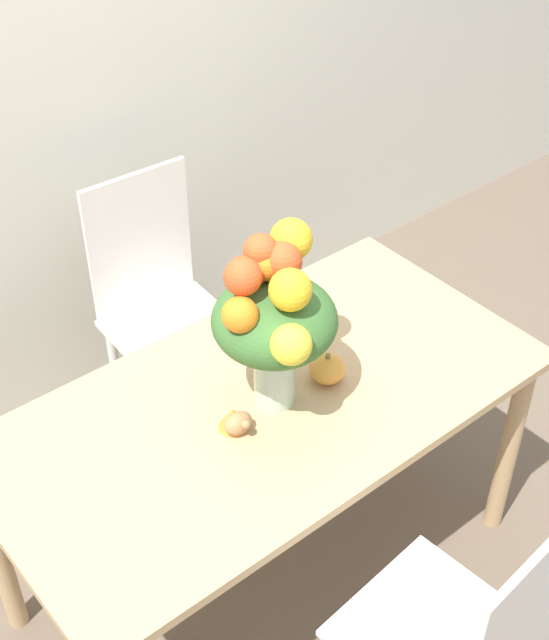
% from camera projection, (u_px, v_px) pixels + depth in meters
% --- Properties ---
extents(ground_plane, '(12.00, 12.00, 0.00)m').
position_uv_depth(ground_plane, '(268.00, 568.00, 2.93)').
color(ground_plane, brown).
extents(wall_back, '(8.00, 0.06, 2.70)m').
position_uv_depth(wall_back, '(26.00, 61.00, 2.81)').
color(wall_back, silver).
rests_on(wall_back, ground_plane).
extents(dining_table, '(1.56, 0.80, 0.77)m').
position_uv_depth(dining_table, '(267.00, 425.00, 2.51)').
color(dining_table, tan).
rests_on(dining_table, ground_plane).
extents(flower_vase, '(0.33, 0.35, 0.50)m').
position_uv_depth(flower_vase, '(273.00, 315.00, 2.26)').
color(flower_vase, '#B2CCBC').
rests_on(flower_vase, dining_table).
extents(pumpkin, '(0.10, 0.10, 0.09)m').
position_uv_depth(pumpkin, '(327.00, 369.00, 2.48)').
color(pumpkin, gold).
rests_on(pumpkin, dining_table).
extents(turkey_figurine, '(0.08, 0.11, 0.07)m').
position_uv_depth(turkey_figurine, '(235.00, 420.00, 2.34)').
color(turkey_figurine, '#A87A4C').
rests_on(turkey_figurine, dining_table).
extents(dining_chair_near_window, '(0.44, 0.44, 1.00)m').
position_uv_depth(dining_chair_near_window, '(163.00, 309.00, 3.18)').
color(dining_chair_near_window, white).
rests_on(dining_chair_near_window, ground_plane).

